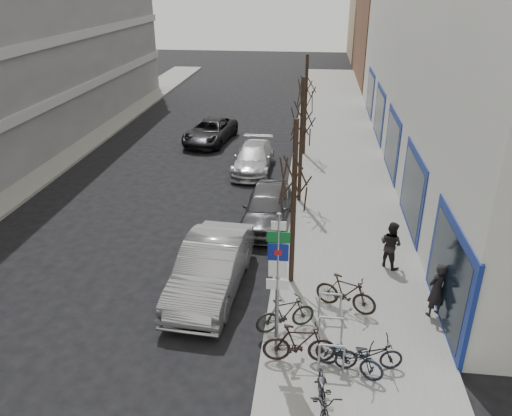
% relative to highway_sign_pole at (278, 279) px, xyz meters
% --- Properties ---
extents(ground, '(120.00, 120.00, 0.00)m').
position_rel_highway_sign_pole_xyz_m(ground, '(-2.40, 0.01, -2.46)').
color(ground, black).
rests_on(ground, ground).
extents(sidewalk_east, '(5.00, 70.00, 0.15)m').
position_rel_highway_sign_pole_xyz_m(sidewalk_east, '(2.10, 10.01, -2.38)').
color(sidewalk_east, slate).
rests_on(sidewalk_east, ground).
extents(sidewalk_west, '(3.00, 70.00, 0.15)m').
position_rel_highway_sign_pole_xyz_m(sidewalk_west, '(-13.40, 10.01, -2.38)').
color(sidewalk_west, slate).
rests_on(sidewalk_west, ground).
extents(brick_building_far, '(12.00, 14.00, 8.00)m').
position_rel_highway_sign_pole_xyz_m(brick_building_far, '(10.60, 40.01, 1.54)').
color(brick_building_far, brown).
rests_on(brick_building_far, ground).
extents(tan_building_far, '(13.00, 12.00, 9.00)m').
position_rel_highway_sign_pole_xyz_m(tan_building_far, '(11.10, 55.01, 2.04)').
color(tan_building_far, '#937A5B').
rests_on(tan_building_far, ground).
extents(highway_sign_pole, '(0.55, 0.10, 4.20)m').
position_rel_highway_sign_pole_xyz_m(highway_sign_pole, '(0.00, 0.00, 0.00)').
color(highway_sign_pole, gray).
rests_on(highway_sign_pole, ground).
extents(bike_rack, '(0.66, 2.26, 0.83)m').
position_rel_highway_sign_pole_xyz_m(bike_rack, '(1.40, 0.61, -1.80)').
color(bike_rack, gray).
rests_on(bike_rack, sidewalk_east).
extents(tree_near, '(1.80, 1.80, 5.50)m').
position_rel_highway_sign_pole_xyz_m(tree_near, '(0.20, 3.51, 1.65)').
color(tree_near, black).
rests_on(tree_near, ground).
extents(tree_mid, '(1.80, 1.80, 5.50)m').
position_rel_highway_sign_pole_xyz_m(tree_mid, '(0.20, 10.01, 1.65)').
color(tree_mid, black).
rests_on(tree_mid, ground).
extents(tree_far, '(1.80, 1.80, 5.50)m').
position_rel_highway_sign_pole_xyz_m(tree_far, '(0.20, 16.51, 1.65)').
color(tree_far, black).
rests_on(tree_far, ground).
extents(meter_front, '(0.10, 0.08, 1.27)m').
position_rel_highway_sign_pole_xyz_m(meter_front, '(-0.25, 3.01, -1.54)').
color(meter_front, gray).
rests_on(meter_front, sidewalk_east).
extents(meter_mid, '(0.10, 0.08, 1.27)m').
position_rel_highway_sign_pole_xyz_m(meter_mid, '(-0.25, 8.51, -1.54)').
color(meter_mid, gray).
rests_on(meter_mid, sidewalk_east).
extents(meter_back, '(0.10, 0.08, 1.27)m').
position_rel_highway_sign_pole_xyz_m(meter_back, '(-0.25, 14.01, -1.54)').
color(meter_back, gray).
rests_on(meter_back, sidewalk_east).
extents(bike_near_left, '(0.70, 1.95, 1.17)m').
position_rel_highway_sign_pole_xyz_m(bike_near_left, '(1.20, -1.87, -1.72)').
color(bike_near_left, black).
rests_on(bike_near_left, sidewalk_east).
extents(bike_near_right, '(1.92, 0.69, 1.15)m').
position_rel_highway_sign_pole_xyz_m(bike_near_right, '(0.60, -0.22, -1.74)').
color(bike_near_right, black).
rests_on(bike_near_right, sidewalk_east).
extents(bike_mid_curb, '(1.85, 1.20, 1.09)m').
position_rel_highway_sign_pole_xyz_m(bike_mid_curb, '(1.83, -0.43, -1.76)').
color(bike_mid_curb, black).
rests_on(bike_mid_curb, sidewalk_east).
extents(bike_mid_inner, '(1.80, 1.20, 1.06)m').
position_rel_highway_sign_pole_xyz_m(bike_mid_inner, '(0.17, 1.02, -1.78)').
color(bike_mid_inner, black).
rests_on(bike_mid_inner, sidewalk_east).
extents(bike_far_curb, '(1.75, 0.71, 1.04)m').
position_rel_highway_sign_pole_xyz_m(bike_far_curb, '(2.33, -0.28, -1.79)').
color(bike_far_curb, black).
rests_on(bike_far_curb, sidewalk_east).
extents(bike_far_inner, '(1.94, 1.24, 1.14)m').
position_rel_highway_sign_pole_xyz_m(bike_far_inner, '(1.86, 2.16, -1.74)').
color(bike_far_inner, black).
rests_on(bike_far_inner, sidewalk_east).
extents(parked_car_front, '(2.12, 5.23, 1.69)m').
position_rel_highway_sign_pole_xyz_m(parked_car_front, '(-2.29, 2.86, -1.61)').
color(parked_car_front, '#A1A1A6').
rests_on(parked_car_front, ground).
extents(parked_car_mid, '(1.92, 4.49, 1.51)m').
position_rel_highway_sign_pole_xyz_m(parked_car_mid, '(-1.00, 7.78, -1.70)').
color(parked_car_mid, '#434348').
rests_on(parked_car_mid, ground).
extents(parked_car_back, '(1.91, 4.61, 1.33)m').
position_rel_highway_sign_pole_xyz_m(parked_car_back, '(-2.31, 13.87, -1.79)').
color(parked_car_back, '#B2B3B7').
rests_on(parked_car_back, ground).
extents(lane_car, '(2.92, 5.16, 1.36)m').
position_rel_highway_sign_pole_xyz_m(lane_car, '(-5.49, 18.42, -1.78)').
color(lane_car, black).
rests_on(lane_car, ground).
extents(pedestrian_near, '(0.74, 0.67, 1.70)m').
position_rel_highway_sign_pole_xyz_m(pedestrian_near, '(4.40, 2.20, -1.46)').
color(pedestrian_near, black).
rests_on(pedestrian_near, sidewalk_east).
extents(pedestrian_far, '(0.74, 0.72, 1.67)m').
position_rel_highway_sign_pole_xyz_m(pedestrian_far, '(3.45, 4.81, -1.47)').
color(pedestrian_far, black).
rests_on(pedestrian_far, sidewalk_east).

